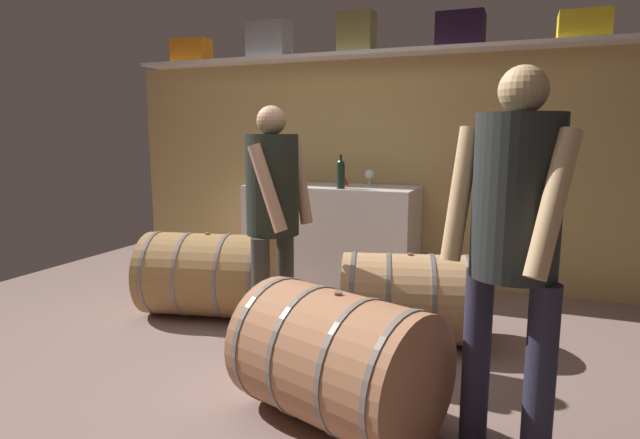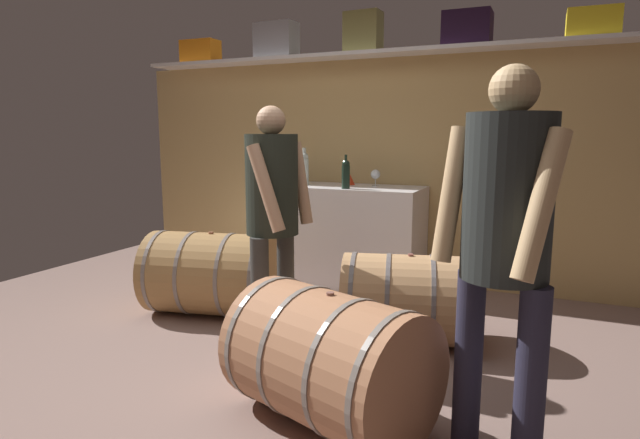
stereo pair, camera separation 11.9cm
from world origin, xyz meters
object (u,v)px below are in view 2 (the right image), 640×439
object	(u,v)px
visitor_tasting	(273,203)
toolcase_grey	(276,41)
work_cabinet	(337,235)
wine_bottle_clear	(304,168)
wine_glass	(375,175)
red_funnel	(349,178)
wine_bottle_dark	(346,174)
wine_barrel_far	(409,299)
toolcase_olive	(363,33)
winemaker_pouring	(505,228)
wine_barrel_flank	(330,359)
toolcase_orange	(200,52)
wine_barrel_near	(212,274)
toolcase_black	(467,29)
toolcase_yellow	(593,24)

from	to	relation	value
visitor_tasting	toolcase_grey	bearing A→B (deg)	-145.45
toolcase_grey	work_cabinet	world-z (taller)	toolcase_grey
toolcase_grey	wine_bottle_clear	bearing A→B (deg)	-29.24
wine_glass	red_funnel	bearing A→B (deg)	174.68
wine_bottle_clear	wine_glass	distance (m)	0.64
red_funnel	work_cabinet	bearing A→B (deg)	-115.44
wine_bottle_dark	wine_barrel_far	size ratio (longest dim) A/B	0.29
red_funnel	visitor_tasting	bearing A→B (deg)	-85.44
toolcase_grey	toolcase_olive	world-z (taller)	toolcase_olive
toolcase_grey	wine_barrel_far	bearing A→B (deg)	-34.93
toolcase_olive	winemaker_pouring	xyz separation A→B (m)	(1.43, -2.38, -1.22)
wine_bottle_clear	visitor_tasting	xyz separation A→B (m)	(0.49, -1.46, -0.11)
wine_barrel_flank	visitor_tasting	world-z (taller)	visitor_tasting
wine_bottle_dark	wine_bottle_clear	bearing A→B (deg)	161.95
wine_barrel_flank	toolcase_orange	bearing A→B (deg)	154.77
wine_barrel_far	wine_barrel_near	bearing A→B (deg)	167.01
wine_bottle_dark	winemaker_pouring	distance (m)	2.44
toolcase_grey	toolcase_black	bearing A→B (deg)	3.28
wine_glass	visitor_tasting	bearing A→B (deg)	-94.45
wine_glass	wine_barrel_near	xyz separation A→B (m)	(-0.86, -1.25, -0.67)
wine_bottle_dark	wine_glass	world-z (taller)	wine_bottle_dark
wine_bottle_clear	wine_glass	xyz separation A→B (m)	(0.61, 0.16, -0.05)
toolcase_grey	winemaker_pouring	size ratio (longest dim) A/B	0.24
toolcase_orange	red_funnel	xyz separation A→B (m)	(1.62, -0.08, -1.20)
wine_barrel_flank	winemaker_pouring	distance (m)	0.99
work_cabinet	winemaker_pouring	distance (m)	2.75
wine_barrel_near	visitor_tasting	xyz separation A→B (m)	(0.73, -0.37, 0.62)
wine_bottle_clear	toolcase_grey	bearing A→B (deg)	147.48
toolcase_black	wine_barrel_flank	world-z (taller)	toolcase_black
toolcase_black	red_funnel	xyz separation A→B (m)	(-0.97, -0.08, -1.22)
toolcase_olive	winemaker_pouring	distance (m)	3.04
toolcase_olive	wine_bottle_clear	distance (m)	1.28
toolcase_olive	visitor_tasting	xyz separation A→B (m)	(0.04, -1.72, -1.28)
winemaker_pouring	visitor_tasting	xyz separation A→B (m)	(-1.39, 0.66, -0.06)
toolcase_olive	wine_barrel_far	bearing A→B (deg)	-56.10
wine_barrel_near	wine_barrel_flank	size ratio (longest dim) A/B	1.01
work_cabinet	wine_bottle_dark	xyz separation A→B (m)	(0.16, -0.20, 0.57)
work_cabinet	visitor_tasting	distance (m)	1.60
wine_barrel_near	red_funnel	bearing A→B (deg)	52.88
wine_barrel_near	winemaker_pouring	distance (m)	2.46
toolcase_orange	wine_bottle_clear	bearing A→B (deg)	-13.11
wine_barrel_near	wine_bottle_dark	bearing A→B (deg)	41.64
toolcase_black	wine_bottle_dark	world-z (taller)	toolcase_black
red_funnel	wine_bottle_dark	bearing A→B (deg)	-73.69
toolcase_yellow	toolcase_grey	bearing A→B (deg)	178.69
wine_bottle_clear	winemaker_pouring	world-z (taller)	winemaker_pouring
wine_bottle_dark	wine_barrel_near	bearing A→B (deg)	-126.48
red_funnel	wine_barrel_near	xyz separation A→B (m)	(-0.60, -1.27, -0.63)
red_funnel	wine_barrel_near	world-z (taller)	red_funnel
wine_barrel_near	winemaker_pouring	bearing A→B (deg)	-37.83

